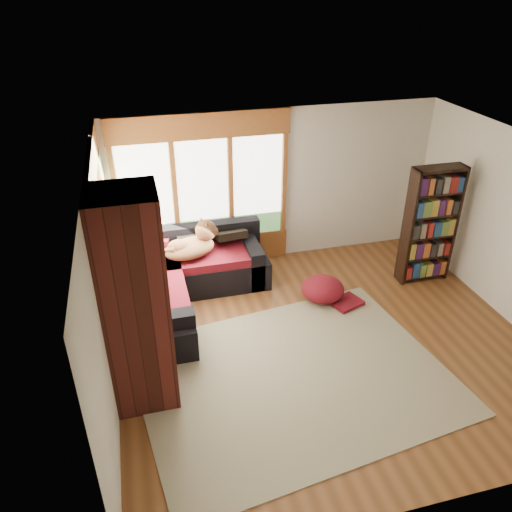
{
  "coord_description": "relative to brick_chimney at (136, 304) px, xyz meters",
  "views": [
    {
      "loc": [
        -2.25,
        -4.93,
        4.4
      ],
      "look_at": [
        -0.73,
        0.93,
        0.95
      ],
      "focal_mm": 35.0,
      "sensor_mm": 36.0,
      "label": 1
    }
  ],
  "objects": [
    {
      "name": "floor",
      "position": [
        2.4,
        0.35,
        -1.3
      ],
      "size": [
        5.5,
        5.5,
        0.0
      ],
      "primitive_type": "plane",
      "color": "brown",
      "rests_on": "ground"
    },
    {
      "name": "ceiling",
      "position": [
        2.4,
        0.35,
        1.3
      ],
      "size": [
        5.5,
        5.5,
        0.0
      ],
      "primitive_type": "plane",
      "color": "white"
    },
    {
      "name": "wall_back",
      "position": [
        2.4,
        2.85,
        0.0
      ],
      "size": [
        5.5,
        0.04,
        2.6
      ],
      "primitive_type": "cube",
      "color": "silver",
      "rests_on": "ground"
    },
    {
      "name": "wall_front",
      "position": [
        2.4,
        -2.15,
        0.0
      ],
      "size": [
        5.5,
        0.04,
        2.6
      ],
      "primitive_type": "cube",
      "color": "silver",
      "rests_on": "ground"
    },
    {
      "name": "wall_left",
      "position": [
        -0.35,
        0.35,
        0.0
      ],
      "size": [
        0.04,
        5.0,
        2.6
      ],
      "primitive_type": "cube",
      "color": "silver",
      "rests_on": "ground"
    },
    {
      "name": "windows_back",
      "position": [
        1.2,
        2.82,
        0.05
      ],
      "size": [
        2.82,
        0.1,
        1.9
      ],
      "color": "#945425",
      "rests_on": "wall_back"
    },
    {
      "name": "windows_left",
      "position": [
        -0.32,
        1.55,
        0.05
      ],
      "size": [
        0.1,
        2.62,
        1.9
      ],
      "color": "#945425",
      "rests_on": "wall_left"
    },
    {
      "name": "roller_blind",
      "position": [
        -0.29,
        2.38,
        0.45
      ],
      "size": [
        0.03,
        0.72,
        0.9
      ],
      "primitive_type": "cube",
      "color": "#6D9C5B",
      "rests_on": "wall_left"
    },
    {
      "name": "brick_chimney",
      "position": [
        0.0,
        0.0,
        0.0
      ],
      "size": [
        0.7,
        0.7,
        2.6
      ],
      "primitive_type": "cube",
      "color": "#471914",
      "rests_on": "ground"
    },
    {
      "name": "sectional_sofa",
      "position": [
        0.45,
        2.05,
        -1.0
      ],
      "size": [
        2.2,
        2.2,
        0.8
      ],
      "rotation": [
        0.0,
        0.0,
        -0.01
      ],
      "color": "black",
      "rests_on": "ground"
    },
    {
      "name": "area_rug",
      "position": [
        1.78,
        -0.19,
        -1.29
      ],
      "size": [
        4.08,
        3.32,
        0.01
      ],
      "primitive_type": "cube",
      "rotation": [
        0.0,
        0.0,
        0.13
      ],
      "color": "beige",
      "rests_on": "ground"
    },
    {
      "name": "bookshelf",
      "position": [
        4.54,
        1.51,
        -0.34
      ],
      "size": [
        0.82,
        0.27,
        1.92
      ],
      "color": "black",
      "rests_on": "ground"
    },
    {
      "name": "pouf",
      "position": [
        2.74,
        1.35,
        -1.11
      ],
      "size": [
        0.78,
        0.78,
        0.36
      ],
      "primitive_type": "ellipsoid",
      "rotation": [
        0.0,
        0.0,
        -0.21
      ],
      "color": "maroon",
      "rests_on": "area_rug"
    },
    {
      "name": "dog_tan",
      "position": [
        0.91,
        2.15,
        -0.53
      ],
      "size": [
        0.95,
        0.74,
        0.47
      ],
      "rotation": [
        0.0,
        0.0,
        0.31
      ],
      "color": "brown",
      "rests_on": "sectional_sofa"
    },
    {
      "name": "dog_brindle",
      "position": [
        0.09,
        1.37,
        -0.55
      ],
      "size": [
        0.68,
        0.88,
        0.44
      ],
      "rotation": [
        0.0,
        0.0,
        1.86
      ],
      "color": "#302218",
      "rests_on": "sectional_sofa"
    },
    {
      "name": "throw_pillows",
      "position": [
        0.48,
        2.2,
        -0.51
      ],
      "size": [
        1.98,
        1.68,
        0.45
      ],
      "color": "black",
      "rests_on": "sectional_sofa"
    }
  ]
}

